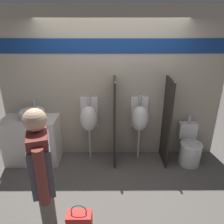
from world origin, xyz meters
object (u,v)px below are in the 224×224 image
object	(u,v)px
cell_phone	(44,121)
urinal_near_counter	(89,119)
toilet	(189,148)
sink_basin	(32,114)
person_in_vest	(43,173)
urinal_far	(140,119)

from	to	relation	value
cell_phone	urinal_near_counter	xyz separation A→B (m)	(0.75, 0.21, -0.06)
urinal_near_counter	toilet	distance (m)	1.92
sink_basin	person_in_vest	xyz separation A→B (m)	(0.67, -1.69, 0.06)
cell_phone	person_in_vest	xyz separation A→B (m)	(0.44, -1.54, 0.12)
person_in_vest	sink_basin	bearing A→B (deg)	4.50
urinal_far	person_in_vest	xyz separation A→B (m)	(-1.24, -1.75, 0.18)
urinal_far	urinal_near_counter	bearing A→B (deg)	180.00
urinal_far	toilet	world-z (taller)	urinal_far
sink_basin	urinal_far	world-z (taller)	urinal_far
urinal_far	sink_basin	bearing A→B (deg)	-178.17
sink_basin	cell_phone	xyz separation A→B (m)	(0.24, -0.15, -0.06)
urinal_near_counter	urinal_far	bearing A→B (deg)	0.00
sink_basin	cell_phone	size ratio (longest dim) A/B	3.05
cell_phone	toilet	size ratio (longest dim) A/B	0.16
toilet	urinal_far	bearing A→B (deg)	169.15
urinal_far	toilet	xyz separation A→B (m)	(0.92, -0.18, -0.52)
toilet	person_in_vest	world-z (taller)	person_in_vest
cell_phone	sink_basin	bearing A→B (deg)	147.55
person_in_vest	cell_phone	bearing A→B (deg)	-1.41
urinal_near_counter	urinal_far	size ratio (longest dim) A/B	1.00
cell_phone	urinal_near_counter	bearing A→B (deg)	15.76
cell_phone	toilet	bearing A→B (deg)	0.79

